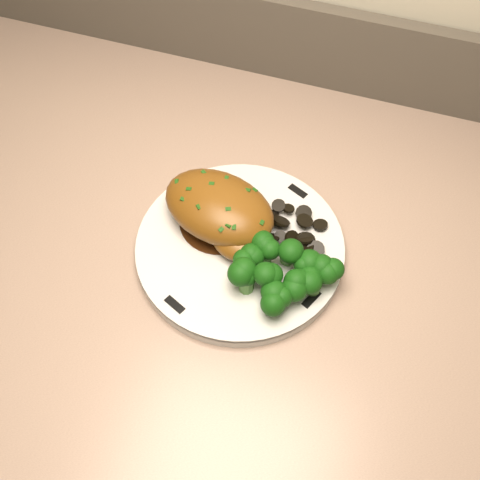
% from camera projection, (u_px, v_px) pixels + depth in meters
% --- Properties ---
extents(plate, '(0.25, 0.25, 0.02)m').
position_uv_depth(plate, '(240.00, 249.00, 0.69)').
color(plate, silver).
rests_on(plate, counter).
extents(rim_accent_0, '(0.03, 0.02, 0.00)m').
position_uv_depth(rim_accent_0, '(298.00, 191.00, 0.73)').
color(rim_accent_0, black).
rests_on(rim_accent_0, plate).
extents(rim_accent_1, '(0.02, 0.03, 0.00)m').
position_uv_depth(rim_accent_1, '(176.00, 196.00, 0.72)').
color(rim_accent_1, black).
rests_on(rim_accent_1, plate).
extents(rim_accent_2, '(0.03, 0.02, 0.00)m').
position_uv_depth(rim_accent_2, '(175.00, 305.00, 0.64)').
color(rim_accent_2, black).
rests_on(rim_accent_2, plate).
extents(rim_accent_3, '(0.02, 0.03, 0.00)m').
position_uv_depth(rim_accent_3, '(311.00, 299.00, 0.64)').
color(rim_accent_3, black).
rests_on(rim_accent_3, plate).
extents(gravy_pool, '(0.09, 0.09, 0.00)m').
position_uv_depth(gravy_pool, '(220.00, 221.00, 0.70)').
color(gravy_pool, '#321809').
rests_on(gravy_pool, plate).
extents(chicken_breast, '(0.15, 0.12, 0.05)m').
position_uv_depth(chicken_breast, '(221.00, 211.00, 0.68)').
color(chicken_breast, brown).
rests_on(chicken_breast, plate).
extents(mushroom_pile, '(0.08, 0.06, 0.02)m').
position_uv_depth(mushroom_pile, '(290.00, 226.00, 0.69)').
color(mushroom_pile, black).
rests_on(mushroom_pile, plate).
extents(broccoli_florets, '(0.11, 0.09, 0.04)m').
position_uv_depth(broccoli_florets, '(283.00, 271.00, 0.64)').
color(broccoli_florets, '#4C8337').
rests_on(broccoli_florets, plate).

